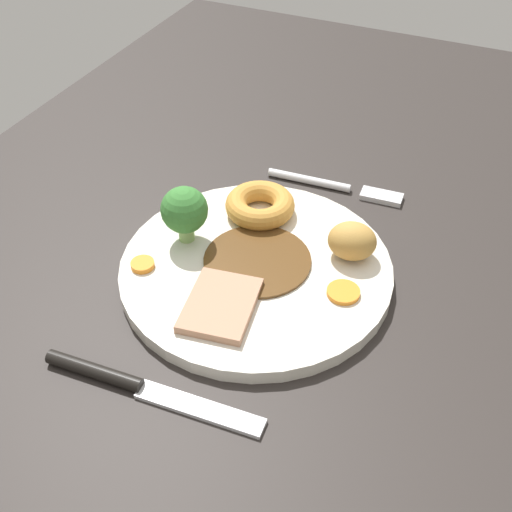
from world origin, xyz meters
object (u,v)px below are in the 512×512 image
Objects in this scene: meat_slice_main at (221,305)px; carrot_coin_side at (343,292)px; yorkshire_pudding at (260,205)px; carrot_coin_front at (188,209)px; carrot_coin_back at (143,264)px; roast_potato_left at (352,241)px; knife at (131,384)px; dinner_plate at (256,269)px; broccoli_floret at (184,211)px; fork at (338,187)px.

meat_slice_main is 2.55× the size of carrot_coin_side.
yorkshire_pudding is at bearing -123.61° from carrot_coin_side.
yorkshire_pudding is at bearing 111.80° from carrot_coin_front.
carrot_coin_front and carrot_coin_back have the same top height.
roast_potato_left reaches higher than knife.
carrot_coin_front is at bearing -114.77° from dinner_plate.
carrot_coin_front is at bearing -68.20° from yorkshire_pudding.
meat_slice_main reaches higher than carrot_coin_back.
meat_slice_main is at bearing 45.63° from broccoli_floret.
fork is 32.97cm from knife.
yorkshire_pudding reaches higher than fork.
carrot_coin_back is 12.77cm from knife.
dinner_plate is at bearing 73.53° from knife.
carrot_coin_back is (9.09, 0.16, -0.03)cm from carrot_coin_front.
carrot_coin_back is 0.12× the size of knife.
broccoli_floret is at bearing 26.96° from carrot_coin_front.
roast_potato_left is at bearing 105.22° from broccoli_floret.
yorkshire_pudding reaches higher than carrot_coin_back.
fork is at bearing -156.68° from roast_potato_left.
carrot_coin_back is 0.75× the size of carrot_coin_side.
dinner_plate is 10.66cm from carrot_coin_front.
dinner_plate is at bearing -103.02° from fork.
meat_slice_main is 1.07× the size of yorkshire_pudding.
yorkshire_pudding is at bearing -170.37° from meat_slice_main.
knife is (15.54, -12.41, -1.17)cm from carrot_coin_side.
dinner_plate reaches higher than fork.
carrot_coin_back is 18.66cm from carrot_coin_side.
roast_potato_left is at bearing -169.00° from carrot_coin_side.
meat_slice_main is at bearing -4.13° from dinner_plate.
knife is (15.98, -3.71, -0.25)cm from dinner_plate.
carrot_coin_side reaches higher than knife.
carrot_coin_back and carrot_coin_side have the same top height.
carrot_coin_front is (-4.45, -9.64, 1.00)cm from dinner_plate.
carrot_coin_front is at bearing -104.93° from carrot_coin_side.
fork is at bearing 170.67° from dinner_plate.
carrot_coin_side is (4.89, 18.33, -0.08)cm from carrot_coin_front.
broccoli_floret is (4.18, -15.36, 1.63)cm from roast_potato_left.
dinner_plate is 16.41cm from knife.
yorkshire_pudding reaches higher than carrot_coin_side.
roast_potato_left is 5.54cm from carrot_coin_side.
carrot_coin_side is 0.51× the size of broccoli_floret.
knife is at bearing 16.17° from carrot_coin_front.
carrot_coin_front is (2.74, -6.85, -0.80)cm from yorkshire_pudding.
roast_potato_left is 17.39cm from carrot_coin_front.
broccoli_floret is at bearing -36.54° from yorkshire_pudding.
carrot_coin_back is 24.31cm from fork.
broccoli_floret reaches higher than carrot_coin_front.
roast_potato_left is at bearing 144.02° from meat_slice_main.
carrot_coin_side is at bearing 47.98° from knife.
dinner_plate is 10.02× the size of carrot_coin_front.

